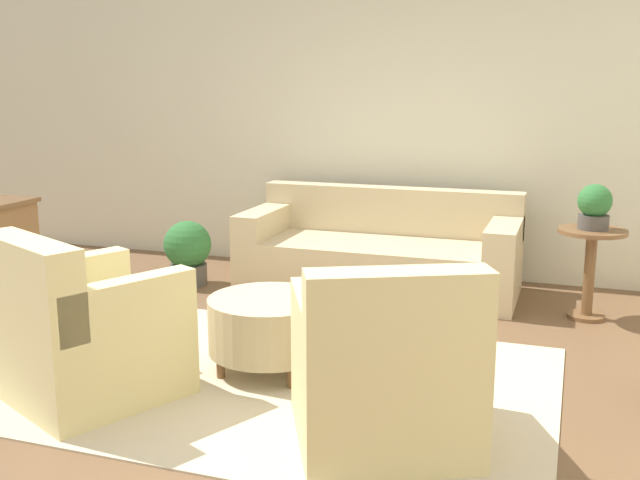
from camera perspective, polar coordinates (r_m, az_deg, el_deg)
The scene contains 10 objects.
ground_plane at distance 4.51m, azimuth -4.15°, elevation -10.62°, with size 16.00×16.00×0.00m, color brown.
wall_back at distance 6.88m, azimuth 5.14°, elevation 9.20°, with size 9.59×0.12×2.80m.
rug at distance 4.51m, azimuth -4.15°, elevation -10.57°, with size 3.33×2.21×0.01m.
couch at distance 6.34m, azimuth 4.61°, elevation -1.09°, with size 2.28×0.97×0.83m.
armchair_left at distance 4.35m, azimuth -17.56°, elevation -6.93°, with size 1.10×1.12×0.93m.
armchair_right at distance 3.64m, azimuth 4.91°, elevation -10.12°, with size 1.10×1.12×0.93m.
ottoman_table at distance 4.56m, azimuth -3.87°, elevation -6.44°, with size 0.74×0.74×0.45m.
side_table at distance 5.84m, azimuth 19.91°, elevation -1.36°, with size 0.49×0.49×0.68m.
potted_plant_on_side_table at distance 5.77m, azimuth 20.18°, elevation 2.43°, with size 0.24×0.24×0.33m.
potted_plant_floor at distance 6.55m, azimuth -10.05°, elevation -0.82°, with size 0.41×0.41×0.56m.
Camera 1 is at (1.66, -3.82, 1.74)m, focal length 42.00 mm.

